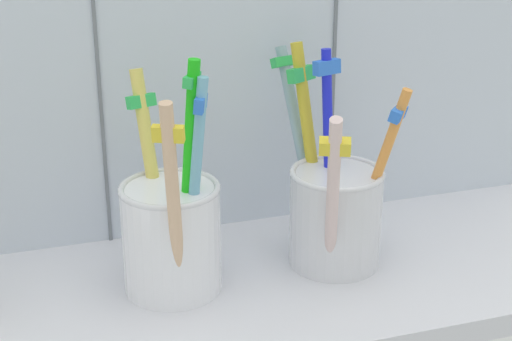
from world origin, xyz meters
TOP-DOWN VIEW (x-y plane):
  - counter_slab at (0.00, 0.00)cm, footprint 64.00×22.00cm
  - tile_wall_back at (0.00, 12.00)cm, footprint 64.00×2.20cm
  - toothbrush_cup_left at (-7.00, 0.88)cm, footprint 7.95×11.19cm
  - toothbrush_cup_right at (6.92, 1.09)cm, footprint 9.14×16.12cm

SIDE VIEW (x-z plane):
  - counter_slab at x=0.00cm, z-range 0.00..2.00cm
  - toothbrush_cup_right at x=6.92cm, z-range -2.06..16.24cm
  - toothbrush_cup_left at x=-7.00cm, z-range -2.40..16.73cm
  - tile_wall_back at x=0.00cm, z-range 0.00..45.00cm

